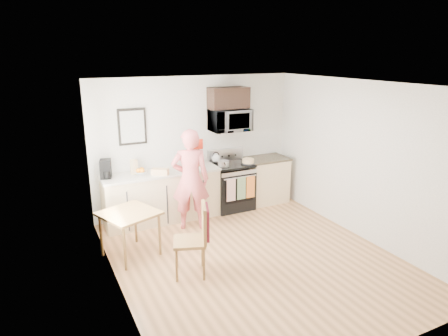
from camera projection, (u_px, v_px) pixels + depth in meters
name	position (u px, v px, depth m)	size (l,w,h in m)	color
floor	(254.00, 258.00, 6.08)	(4.60, 4.60, 0.00)	#916038
back_wall	(195.00, 145.00, 7.69)	(4.00, 0.04, 2.60)	beige
front_wall	(381.00, 243.00, 3.73)	(4.00, 0.04, 2.60)	beige
left_wall	(115.00, 198.00, 4.87)	(0.04, 4.60, 2.60)	beige
right_wall	(361.00, 161.00, 6.56)	(0.04, 4.60, 2.60)	beige
ceiling	(258.00, 84.00, 5.35)	(4.00, 4.60, 0.04)	silver
window	(104.00, 163.00, 5.50)	(0.06, 1.40, 1.50)	silver
cabinet_left	(162.00, 197.00, 7.34)	(2.10, 0.60, 0.90)	#D6B989
countertop_left	(161.00, 173.00, 7.20)	(2.14, 0.64, 0.04)	beige
cabinet_right	(265.00, 181.00, 8.28)	(0.84, 0.60, 0.90)	#D6B989
countertop_right	(266.00, 159.00, 8.15)	(0.88, 0.64, 0.04)	black
range	(232.00, 187.00, 7.92)	(0.76, 0.70, 1.16)	black
microwave	(230.00, 120.00, 7.64)	(0.76, 0.51, 0.42)	#B2B2B7
upper_cabinet	(229.00, 98.00, 7.56)	(0.76, 0.35, 0.40)	black
wall_art	(132.00, 127.00, 7.04)	(0.50, 0.04, 0.65)	black
wall_trivet	(198.00, 144.00, 7.70)	(0.20, 0.02, 0.20)	#B6210F
person	(190.00, 180.00, 6.89)	(0.65, 0.43, 1.79)	#BF3435
dining_table	(129.00, 217.00, 5.99)	(0.85, 0.85, 0.71)	brown
chair	(200.00, 230.00, 5.47)	(0.60, 0.56, 1.03)	brown
knife_block	(198.00, 160.00, 7.55)	(0.10, 0.14, 0.22)	brown
utensil_crock	(186.00, 160.00, 7.51)	(0.10, 0.10, 0.31)	#B6210F
fruit_bowl	(141.00, 172.00, 7.05)	(0.27, 0.27, 0.11)	silver
milk_carton	(134.00, 167.00, 7.03)	(0.10, 0.10, 0.26)	tan
coffee_maker	(106.00, 169.00, 6.80)	(0.23, 0.29, 0.32)	black
bread_bag	(160.00, 172.00, 7.00)	(0.29, 0.14, 0.11)	tan
cake	(248.00, 161.00, 7.76)	(0.28, 0.28, 0.09)	black
kettle	(216.00, 158.00, 7.83)	(0.17, 0.17, 0.21)	silver
pot	(224.00, 164.00, 7.57)	(0.21, 0.35, 0.11)	#B2B2B7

